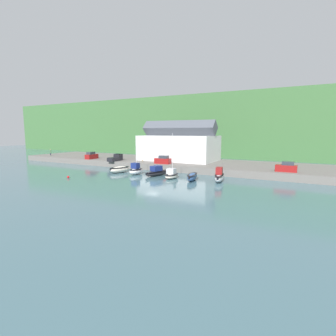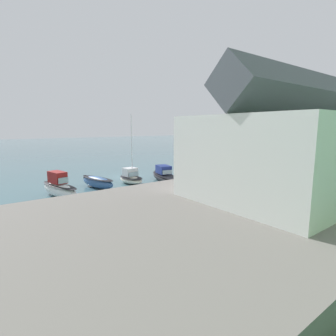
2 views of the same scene
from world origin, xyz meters
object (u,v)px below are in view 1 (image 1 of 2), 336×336
object	(u,v)px
pickup_truck_0	(116,158)
dog_on_quay	(143,161)
moored_boat_5	(219,176)
parked_car_1	(163,160)
moored_boat_0	(120,169)
person_on_quay	(50,152)
moored_boat_2	(157,172)
moored_boat_4	(192,177)
moored_boat_3	(172,175)
parked_car_3	(286,167)
parked_car_2	(91,156)
mooring_buoy_0	(68,177)
moored_boat_1	(136,170)

from	to	relation	value
pickup_truck_0	dog_on_quay	size ratio (longest dim) A/B	5.36
moored_boat_5	parked_car_1	distance (m)	19.78
moored_boat_0	person_on_quay	bearing A→B (deg)	177.20
moored_boat_2	moored_boat_4	size ratio (longest dim) A/B	1.18
pickup_truck_0	dog_on_quay	bearing A→B (deg)	4.82
parked_car_1	person_on_quay	world-z (taller)	parked_car_1
moored_boat_3	person_on_quay	xyz separation A→B (m)	(-54.63, 12.02, 1.94)
moored_boat_4	dog_on_quay	size ratio (longest dim) A/B	7.31
moored_boat_0	moored_boat_3	xyz separation A→B (m)	(14.87, -1.00, -0.02)
parked_car_3	pickup_truck_0	size ratio (longest dim) A/B	0.89
parked_car_1	pickup_truck_0	distance (m)	15.17
parked_car_2	moored_boat_5	bearing A→B (deg)	-15.22
moored_boat_3	parked_car_2	bearing A→B (deg)	160.12
moored_boat_0	mooring_buoy_0	size ratio (longest dim) A/B	12.27
moored_boat_4	person_on_quay	size ratio (longest dim) A/B	3.02
dog_on_quay	pickup_truck_0	bearing A→B (deg)	173.17
moored_boat_0	mooring_buoy_0	world-z (taller)	moored_boat_0
moored_boat_3	parked_car_3	world-z (taller)	moored_boat_3
moored_boat_1	moored_boat_5	world-z (taller)	moored_boat_1
moored_boat_3	parked_car_3	xyz separation A→B (m)	(21.56, 10.46, 1.75)
moored_boat_1	parked_car_2	distance (m)	25.41
moored_boat_1	moored_boat_3	world-z (taller)	moored_boat_3
moored_boat_5	moored_boat_4	bearing A→B (deg)	-174.52
parked_car_3	moored_boat_4	bearing A→B (deg)	121.10
moored_boat_0	parked_car_3	world-z (taller)	parked_car_3
moored_boat_0	parked_car_3	xyz separation A→B (m)	(36.43, 9.46, 1.73)
moored_boat_3	pickup_truck_0	size ratio (longest dim) A/B	2.02
person_on_quay	parked_car_3	bearing A→B (deg)	-1.17
moored_boat_1	parked_car_3	bearing A→B (deg)	19.75
mooring_buoy_0	moored_boat_2	bearing A→B (deg)	38.79
moored_boat_4	person_on_quay	world-z (taller)	person_on_quay
parked_car_1	person_on_quay	distance (m)	46.82
person_on_quay	pickup_truck_0	bearing A→B (deg)	-4.62
moored_boat_4	parked_car_1	bearing A→B (deg)	129.18
moored_boat_4	parked_car_3	world-z (taller)	parked_car_3
parked_car_2	person_on_quay	distance (m)	21.48
parked_car_1	parked_car_3	size ratio (longest dim) A/B	1.00
moored_boat_2	moored_boat_3	size ratio (longest dim) A/B	0.80
dog_on_quay	moored_boat_3	bearing A→B (deg)	-47.70
moored_boat_3	dog_on_quay	world-z (taller)	moored_boat_3
moored_boat_2	moored_boat_5	xyz separation A→B (m)	(14.59, -0.08, 0.26)
moored_boat_4	mooring_buoy_0	distance (m)	26.57
moored_boat_0	mooring_buoy_0	bearing A→B (deg)	-99.96
moored_boat_2	moored_boat_5	distance (m)	14.59
moored_boat_4	parked_car_2	distance (m)	39.45
mooring_buoy_0	dog_on_quay	bearing A→B (deg)	75.84
moored_boat_1	moored_boat_2	distance (m)	5.26
moored_boat_0	parked_car_2	bearing A→B (deg)	166.17
moored_boat_0	parked_car_1	bearing A→B (deg)	64.67
moored_boat_1	moored_boat_4	xyz separation A→B (m)	(14.56, -0.68, -0.24)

